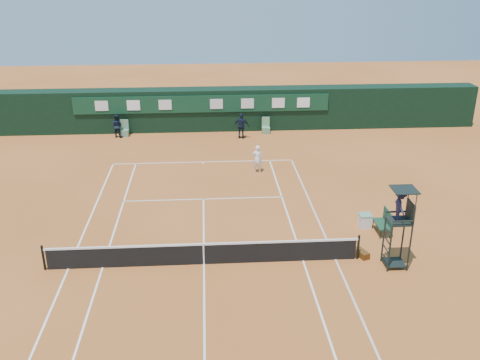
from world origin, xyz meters
name	(u,v)px	position (x,y,z in m)	size (l,w,h in m)	color
ground	(204,264)	(0.00, 0.00, 0.00)	(90.00, 90.00, 0.00)	#BA642C
court_lines	(204,264)	(0.00, 0.00, 0.01)	(11.05, 23.85, 0.01)	silver
tennis_net	(204,253)	(0.00, 0.00, 0.51)	(12.90, 0.10, 1.10)	black
back_wall	(202,109)	(0.00, 18.74, 1.51)	(40.00, 1.65, 3.00)	black
linesman_chair_left	(125,132)	(-5.50, 17.48, 0.32)	(0.55, 0.50, 1.15)	#598867
linesman_chair_right	(266,129)	(4.50, 17.48, 0.32)	(0.55, 0.50, 1.15)	#5E9064
umpire_chair	(400,212)	(7.73, -0.63, 2.46)	(0.96, 0.95, 3.42)	black
player_bench	(385,221)	(8.21, 2.16, 0.60)	(0.55, 1.20, 1.10)	#173B26
tennis_bag	(362,253)	(6.63, 0.19, 0.14)	(0.32, 0.74, 0.28)	black
cooler	(365,220)	(7.51, 2.82, 0.33)	(0.57, 0.57, 0.65)	silver
tennis_ball	(242,192)	(2.06, 7.11, 0.03)	(0.07, 0.07, 0.07)	gold
player	(257,159)	(3.17, 10.04, 0.82)	(0.60, 0.39, 1.64)	white
ball_kid_left	(117,126)	(-5.96, 17.26, 0.82)	(0.79, 0.62, 1.63)	black
ball_kid_right	(241,126)	(2.67, 16.40, 0.90)	(1.05, 0.44, 1.79)	black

